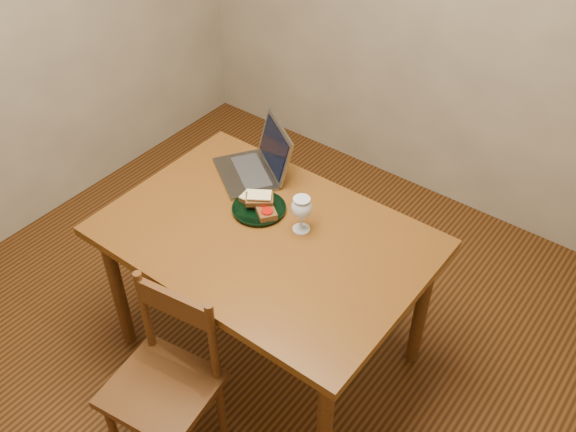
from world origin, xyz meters
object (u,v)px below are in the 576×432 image
Objects in this scene: plate at (259,209)px; laptop at (259,161)px; chair at (163,377)px; milk_glass at (301,214)px; table at (266,249)px.

plate is 0.54× the size of laptop.
plate is at bearing 89.99° from chair.
chair is 2.65× the size of milk_glass.
milk_glass reaches higher than chair.
table is at bearing -14.06° from laptop.
milk_glass is at bearing 6.05° from laptop.
plate is 0.22m from milk_glass.
laptop is (-0.17, 0.21, 0.05)m from plate.
chair is 0.82m from milk_glass.
chair reaches higher than table.
milk_glass is 0.43m from laptop.
laptop is (-0.38, 0.20, -0.02)m from milk_glass.
laptop reaches higher than plate.
table is 5.65× the size of plate.
plate is 0.27m from laptop.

